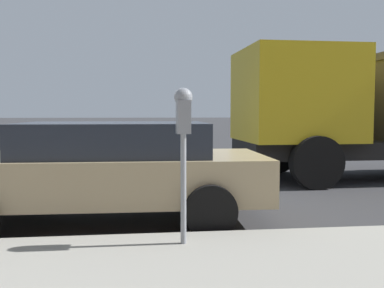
% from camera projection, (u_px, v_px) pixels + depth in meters
% --- Properties ---
extents(ground_plane, '(220.00, 220.00, 0.00)m').
position_uv_depth(ground_plane, '(107.00, 206.00, 7.18)').
color(ground_plane, '#333335').
extents(parking_meter, '(0.21, 0.19, 1.61)m').
position_uv_depth(parking_meter, '(183.00, 125.00, 4.59)').
color(parking_meter, gray).
rests_on(parking_meter, sidewalk).
extents(car_tan, '(2.17, 4.48, 1.35)m').
position_uv_depth(car_tan, '(105.00, 168.00, 6.11)').
color(car_tan, tan).
rests_on(car_tan, ground_plane).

